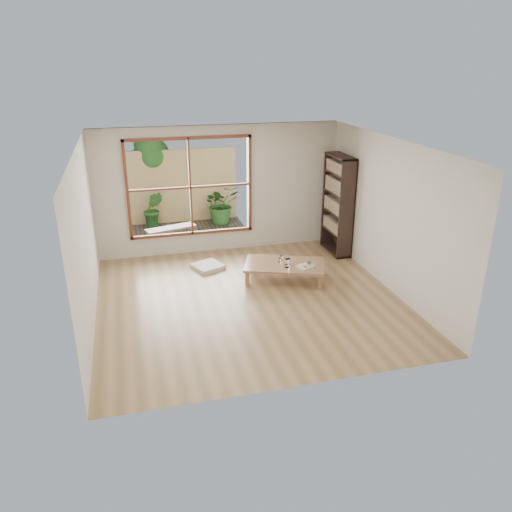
{
  "coord_description": "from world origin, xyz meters",
  "views": [
    {
      "loc": [
        -1.81,
        -7.38,
        3.83
      ],
      "look_at": [
        0.27,
        0.55,
        0.55
      ],
      "focal_mm": 35.0,
      "sensor_mm": 36.0,
      "label": 1
    }
  ],
  "objects": [
    {
      "name": "ground",
      "position": [
        0.0,
        0.0,
        0.0
      ],
      "size": [
        5.0,
        5.0,
        0.0
      ],
      "primitive_type": "plane",
      "color": "#AB8155",
      "rests_on": "ground"
    },
    {
      "name": "low_table",
      "position": [
        0.83,
        0.62,
        0.28
      ],
      "size": [
        1.63,
        1.27,
        0.31
      ],
      "rotation": [
        0.0,
        0.0,
        -0.36
      ],
      "color": "#A3744F",
      "rests_on": "ground"
    },
    {
      "name": "floor_cushion",
      "position": [
        -0.45,
        1.5,
        0.04
      ],
      "size": [
        0.67,
        0.67,
        0.07
      ],
      "primitive_type": "cube",
      "rotation": [
        0.0,
        0.0,
        0.43
      ],
      "color": "silver",
      "rests_on": "ground"
    },
    {
      "name": "bookshelf",
      "position": [
        2.32,
        1.73,
        1.01
      ],
      "size": [
        0.32,
        0.91,
        2.02
      ],
      "primitive_type": "cube",
      "color": "#30201B",
      "rests_on": "ground"
    },
    {
      "name": "glass_tall",
      "position": [
        0.82,
        0.45,
        0.39
      ],
      "size": [
        0.09,
        0.09,
        0.16
      ],
      "primitive_type": "cylinder",
      "color": "silver",
      "rests_on": "low_table"
    },
    {
      "name": "glass_mid",
      "position": [
        0.89,
        0.59,
        0.37
      ],
      "size": [
        0.07,
        0.07,
        0.11
      ],
      "primitive_type": "cylinder",
      "color": "silver",
      "rests_on": "low_table"
    },
    {
      "name": "glass_short",
      "position": [
        0.83,
        0.81,
        0.35
      ],
      "size": [
        0.06,
        0.06,
        0.08
      ],
      "primitive_type": "cylinder",
      "color": "silver",
      "rests_on": "low_table"
    },
    {
      "name": "glass_small",
      "position": [
        0.77,
        0.72,
        0.35
      ],
      "size": [
        0.06,
        0.06,
        0.07
      ],
      "primitive_type": "cylinder",
      "color": "silver",
      "rests_on": "low_table"
    },
    {
      "name": "food_tray",
      "position": [
        1.17,
        0.4,
        0.34
      ],
      "size": [
        0.37,
        0.32,
        0.1
      ],
      "rotation": [
        0.0,
        0.0,
        0.4
      ],
      "color": "white",
      "rests_on": "low_table"
    },
    {
      "name": "deck",
      "position": [
        -0.6,
        3.56,
        0.0
      ],
      "size": [
        2.8,
        2.0,
        0.05
      ],
      "primitive_type": "cube",
      "color": "#372F28",
      "rests_on": "ground"
    },
    {
      "name": "garden_bench",
      "position": [
        -0.99,
        3.09,
        0.31
      ],
      "size": [
        1.14,
        0.61,
        0.35
      ],
      "rotation": [
        0.0,
        0.0,
        0.28
      ],
      "color": "#30201B",
      "rests_on": "deck"
    },
    {
      "name": "bamboo_fence",
      "position": [
        -0.6,
        4.56,
        0.9
      ],
      "size": [
        2.8,
        0.06,
        1.8
      ],
      "primitive_type": "cube",
      "color": "tan",
      "rests_on": "ground"
    },
    {
      "name": "shrub_right",
      "position": [
        0.36,
        4.19,
        0.5
      ],
      "size": [
        1.01,
        0.92,
        0.95
      ],
      "primitive_type": "imported",
      "rotation": [
        0.0,
        0.0,
        0.25
      ],
      "color": "#245720",
      "rests_on": "deck"
    },
    {
      "name": "shrub_left",
      "position": [
        -1.28,
        4.3,
        0.46
      ],
      "size": [
        0.5,
        0.41,
        0.86
      ],
      "primitive_type": "imported",
      "rotation": [
        0.0,
        0.0,
        -0.06
      ],
      "color": "#245720",
      "rests_on": "deck"
    },
    {
      "name": "garden_tree",
      "position": [
        -1.28,
        4.86,
        1.63
      ],
      "size": [
        1.04,
        0.85,
        2.22
      ],
      "color": "#4C3D2D",
      "rests_on": "ground"
    }
  ]
}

